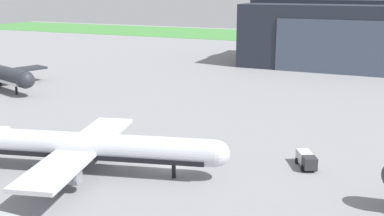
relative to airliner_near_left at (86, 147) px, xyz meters
name	(u,v)px	position (x,y,z in m)	size (l,w,h in m)	color
ground_plane	(172,166)	(9.82, 6.68, -3.72)	(440.00, 440.00, 0.00)	gray
grass_field_strip	(338,39)	(9.82, 191.97, -3.68)	(440.00, 56.00, 0.08)	#468A40
airliner_near_left	(86,147)	(0.00, 0.00, 0.00)	(38.38, 30.26, 11.96)	silver
baggage_tug	(306,159)	(27.62, 14.15, -2.52)	(3.86, 5.26, 2.08)	#2D2D33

